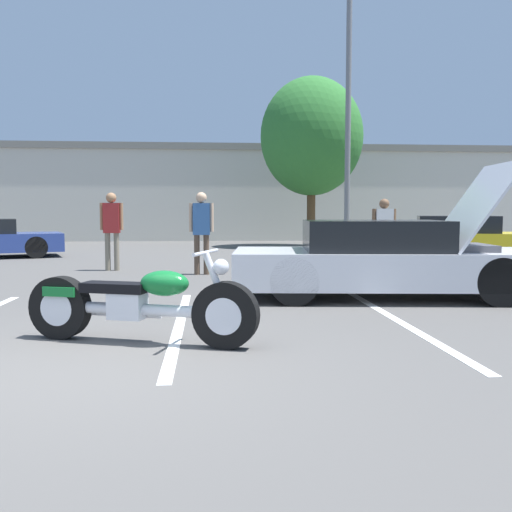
{
  "coord_description": "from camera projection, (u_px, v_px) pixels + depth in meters",
  "views": [
    {
      "loc": [
        1.17,
        -4.84,
        1.36
      ],
      "look_at": [
        1.75,
        2.18,
        0.8
      ],
      "focal_mm": 40.0,
      "sensor_mm": 36.0,
      "label": 1
    }
  ],
  "objects": [
    {
      "name": "motorcycle",
      "position": [
        139.0,
        304.0,
        5.83
      ],
      "size": [
        2.42,
        1.04,
        0.97
      ],
      "rotation": [
        0.0,
        0.0,
        -0.32
      ],
      "color": "black",
      "rests_on": "ground"
    },
    {
      "name": "parked_car_right_row",
      "position": [
        462.0,
        239.0,
        16.11
      ],
      "size": [
        5.06,
        3.25,
        1.22
      ],
      "rotation": [
        0.0,
        0.0,
        -0.31
      ],
      "color": "yellow",
      "rests_on": "ground"
    },
    {
      "name": "spectator_by_show_car",
      "position": [
        112.0,
        224.0,
        12.92
      ],
      "size": [
        0.52,
        0.23,
        1.77
      ],
      "color": "gray",
      "rests_on": "ground"
    },
    {
      "name": "show_car_hood_open",
      "position": [
        386.0,
        260.0,
        8.9
      ],
      "size": [
        4.87,
        2.3,
        2.1
      ],
      "rotation": [
        0.0,
        0.0,
        -0.11
      ],
      "color": "silver",
      "rests_on": "ground"
    },
    {
      "name": "spectator_midground",
      "position": [
        384.0,
        230.0,
        12.1
      ],
      "size": [
        0.52,
        0.21,
        1.62
      ],
      "color": "#333338",
      "rests_on": "ground"
    },
    {
      "name": "ground_plane",
      "position": [
        71.0,
        372.0,
        4.82
      ],
      "size": [
        80.0,
        80.0,
        0.0
      ],
      "primitive_type": "plane",
      "color": "#514F4C"
    },
    {
      "name": "far_building",
      "position": [
        184.0,
        191.0,
        27.5
      ],
      "size": [
        32.0,
        4.2,
        4.4
      ],
      "color": "beige",
      "rests_on": "ground"
    },
    {
      "name": "parking_stripe_back",
      "position": [
        399.0,
        321.0,
        7.03
      ],
      "size": [
        0.12,
        4.77,
        0.01
      ],
      "primitive_type": "cube",
      "color": "white",
      "rests_on": "ground"
    },
    {
      "name": "tree_background",
      "position": [
        312.0,
        137.0,
        21.34
      ],
      "size": [
        3.83,
        3.83,
        6.35
      ],
      "color": "brown",
      "rests_on": "ground"
    },
    {
      "name": "parking_stripe_middle",
      "position": [
        179.0,
        324.0,
        6.8
      ],
      "size": [
        0.12,
        4.77,
        0.01
      ],
      "primitive_type": "cube",
      "color": "white",
      "rests_on": "ground"
    },
    {
      "name": "light_pole",
      "position": [
        350.0,
        102.0,
        18.41
      ],
      "size": [
        1.21,
        0.28,
        8.99
      ],
      "color": "slate",
      "rests_on": "ground"
    },
    {
      "name": "spectator_near_motorcycle",
      "position": [
        201.0,
        226.0,
        12.11
      ],
      "size": [
        0.52,
        0.23,
        1.75
      ],
      "color": "brown",
      "rests_on": "ground"
    }
  ]
}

